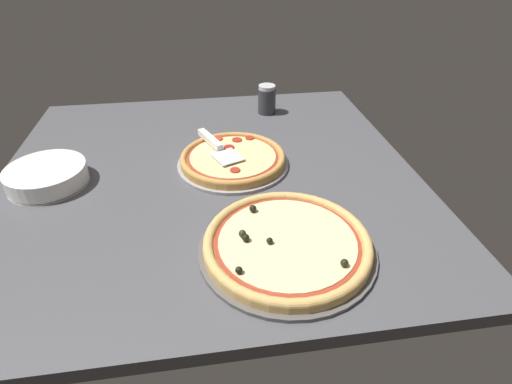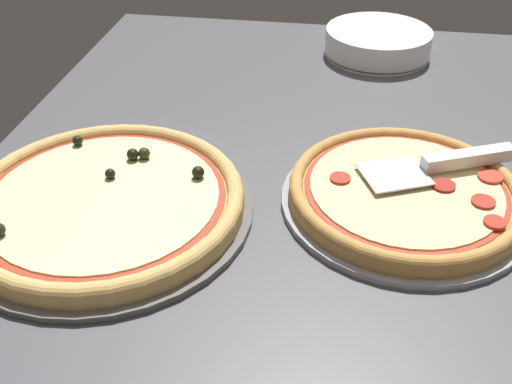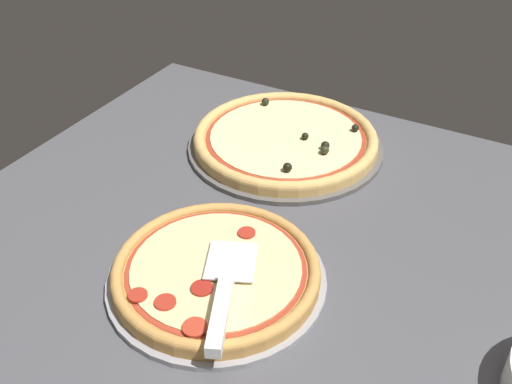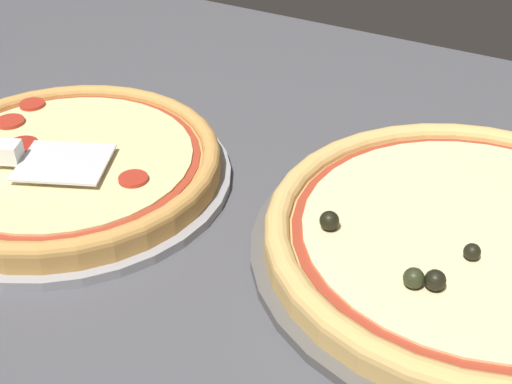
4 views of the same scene
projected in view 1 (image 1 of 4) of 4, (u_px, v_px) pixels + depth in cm
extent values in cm
cube|color=#4C4C51|center=(209.00, 177.00, 122.49)|extent=(124.96, 123.67, 3.60)
cylinder|color=#939399|center=(233.00, 163.00, 124.87)|extent=(34.65, 34.65, 1.00)
cylinder|color=#C68E47|center=(233.00, 159.00, 124.06)|extent=(32.57, 32.57, 1.89)
torus|color=#C68E47|center=(233.00, 157.00, 123.53)|extent=(32.57, 32.57, 1.90)
cylinder|color=#A33823|center=(233.00, 156.00, 123.48)|extent=(28.31, 28.31, 0.15)
cylinder|color=beige|center=(233.00, 156.00, 123.41)|extent=(26.71, 26.71, 0.40)
cylinder|color=#B73823|center=(217.00, 139.00, 132.47)|extent=(3.54, 3.54, 0.40)
cylinder|color=#AD2D1E|center=(237.00, 140.00, 131.73)|extent=(3.22, 3.22, 0.40)
cylinder|color=#AD2D1E|center=(250.00, 138.00, 132.90)|extent=(2.89, 2.89, 0.40)
cylinder|color=maroon|center=(229.00, 147.00, 127.32)|extent=(3.34, 3.34, 0.40)
cylinder|color=#AD2D1E|center=(235.00, 170.00, 115.69)|extent=(2.96, 2.96, 0.40)
cylinder|color=#565451|center=(287.00, 249.00, 92.34)|extent=(41.08, 41.08, 1.00)
cylinder|color=#DBAD60|center=(287.00, 244.00, 91.57)|extent=(38.62, 38.62, 1.73)
torus|color=#DBAD60|center=(287.00, 241.00, 91.09)|extent=(38.62, 38.62, 2.34)
cylinder|color=#A33823|center=(287.00, 241.00, 91.04)|extent=(33.57, 33.57, 0.15)
cylinder|color=beige|center=(287.00, 241.00, 90.97)|extent=(31.67, 31.67, 0.40)
sphere|color=black|center=(344.00, 263.00, 83.56)|extent=(1.72, 1.72, 1.72)
sphere|color=black|center=(246.00, 238.00, 90.14)|extent=(1.77, 1.77, 1.77)
sphere|color=#282D19|center=(242.00, 234.00, 91.38)|extent=(1.75, 1.75, 1.75)
sphere|color=black|center=(253.00, 209.00, 99.28)|extent=(1.80, 1.80, 1.80)
sphere|color=black|center=(239.00, 270.00, 81.92)|extent=(1.57, 1.57, 1.57)
sphere|color=black|center=(270.00, 241.00, 89.53)|extent=(1.48, 1.48, 1.48)
cube|color=silver|center=(227.00, 157.00, 121.39)|extent=(10.52, 11.18, 0.24)
cube|color=white|center=(210.00, 139.00, 129.01)|extent=(7.67, 13.94, 2.00)
cylinder|color=white|center=(50.00, 183.00, 115.85)|extent=(22.30, 22.30, 0.70)
cylinder|color=white|center=(49.00, 181.00, 115.46)|extent=(22.30, 22.30, 0.70)
cylinder|color=white|center=(48.00, 179.00, 115.06)|extent=(22.30, 22.30, 0.70)
cylinder|color=white|center=(47.00, 177.00, 114.67)|extent=(22.30, 22.30, 0.70)
cylinder|color=white|center=(47.00, 175.00, 114.28)|extent=(22.30, 22.30, 0.70)
cylinder|color=white|center=(46.00, 173.00, 113.88)|extent=(22.30, 22.30, 0.70)
cylinder|color=white|center=(45.00, 170.00, 113.49)|extent=(22.30, 22.30, 0.70)
cylinder|color=white|center=(45.00, 168.00, 113.10)|extent=(22.30, 22.30, 0.70)
cylinder|color=#333338|center=(267.00, 101.00, 156.53)|extent=(7.02, 7.02, 9.77)
cylinder|color=silver|center=(267.00, 87.00, 153.40)|extent=(6.45, 6.45, 1.40)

